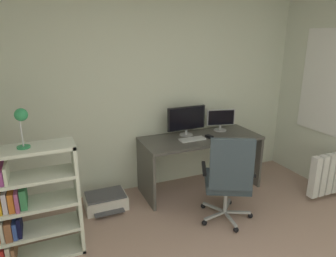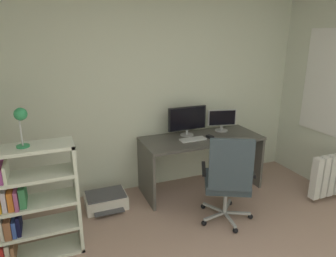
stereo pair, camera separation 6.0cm
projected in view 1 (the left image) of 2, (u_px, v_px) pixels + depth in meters
name	position (u px, v px, depth m)	size (l,w,h in m)	color
wall_back	(148.00, 94.00, 4.04)	(4.40, 0.10, 2.61)	silver
desk	(200.00, 150.00, 4.12)	(1.60, 0.66, 0.75)	#504E48
monitor_main	(186.00, 119.00, 4.08)	(0.54, 0.18, 0.40)	#B2B5B7
monitor_secondary	(221.00, 119.00, 4.29)	(0.39, 0.18, 0.31)	#B2B5B7
keyboard	(192.00, 139.00, 3.95)	(0.34, 0.13, 0.02)	silver
computer_mouse	(209.00, 137.00, 4.03)	(0.06, 0.10, 0.03)	black
office_chair	(228.00, 177.00, 3.33)	(0.67, 0.71, 1.07)	#B7BABC
bookshelf	(14.00, 209.00, 2.76)	(0.92, 0.32, 1.11)	silver
desk_lamp	(21.00, 119.00, 2.58)	(0.13, 0.11, 0.35)	#2D9256
printer	(106.00, 201.00, 3.77)	(0.50, 0.43, 0.19)	silver
radiator	(335.00, 173.00, 3.98)	(0.79, 0.10, 0.55)	white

